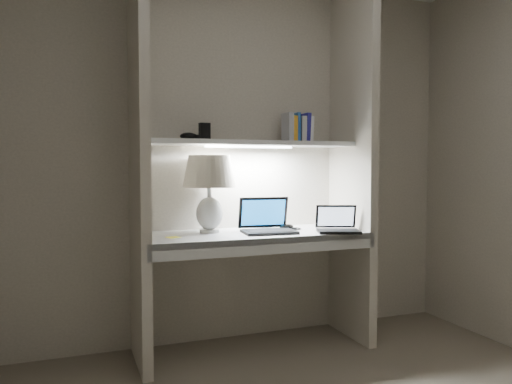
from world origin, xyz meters
name	(u,v)px	position (x,y,z in m)	size (l,w,h in m)	color
back_wall	(240,159)	(0.00, 1.50, 1.25)	(3.20, 0.01, 2.50)	beige
alcove_panel_left	(139,158)	(-0.73, 1.23, 1.25)	(0.06, 0.55, 2.50)	beige
alcove_panel_right	(352,159)	(0.73, 1.23, 1.25)	(0.06, 0.55, 2.50)	beige
desk	(254,235)	(0.00, 1.23, 0.75)	(1.40, 0.55, 0.04)	white
desk_apron	(269,246)	(0.00, 0.96, 0.72)	(1.46, 0.03, 0.10)	silver
shelf	(249,143)	(0.00, 1.32, 1.35)	(1.40, 0.36, 0.03)	silver
strip_light	(249,147)	(0.00, 1.32, 1.33)	(0.60, 0.04, 0.01)	white
table_lamp	(209,181)	(-0.28, 1.30, 1.11)	(0.34, 0.34, 0.50)	white
laptop_main	(267,224)	(0.08, 1.20, 0.82)	(0.36, 0.32, 0.23)	black
laptop_netbook	(338,226)	(0.52, 1.05, 0.81)	(0.33, 0.31, 0.17)	black
speaker	(263,219)	(0.13, 1.40, 0.84)	(0.10, 0.07, 0.13)	silver
mouse	(287,227)	(0.25, 1.27, 0.79)	(0.11, 0.07, 0.04)	black
cable_coil	(294,229)	(0.30, 1.26, 0.78)	(0.09, 0.09, 0.01)	black
sticky_note	(173,237)	(-0.54, 1.18, 0.77)	(0.07, 0.07, 0.00)	#FFFB35
book_row	(297,129)	(0.37, 1.36, 1.46)	(0.19, 0.13, 0.20)	white
shelf_box	(205,132)	(-0.28, 1.40, 1.42)	(0.07, 0.05, 0.12)	black
shelf_gadget	(188,136)	(-0.41, 1.34, 1.39)	(0.11, 0.08, 0.05)	black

